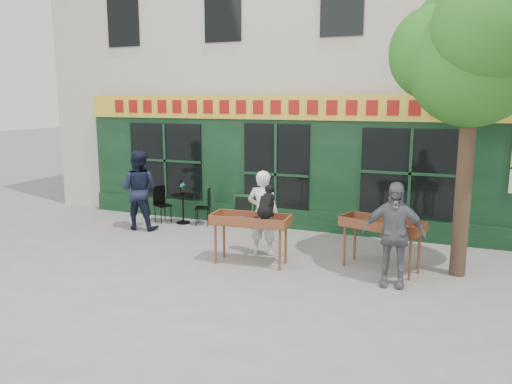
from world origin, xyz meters
TOP-DOWN VIEW (x-y plane):
  - ground at (0.00, 0.00)m, footprint 80.00×80.00m
  - building at (0.00, 5.97)m, footprint 14.00×7.26m
  - street_tree at (4.34, 0.36)m, footprint 3.05×2.90m
  - book_cart_center at (0.53, -0.56)m, footprint 1.54×0.73m
  - dog at (0.88, -0.61)m, footprint 0.38×0.62m
  - woman at (0.53, 0.09)m, footprint 0.68×0.47m
  - book_cart_right at (2.94, 0.05)m, footprint 1.61×1.00m
  - man_right at (3.24, -0.70)m, footprint 1.10×0.53m
  - bistro_table at (-2.37, 1.77)m, footprint 0.60×0.60m
  - bistro_chair_left at (-3.00, 1.71)m, footprint 0.48×0.48m
  - bistro_chair_right at (-1.73, 1.85)m, footprint 0.46×0.46m
  - potted_plant at (-2.37, 1.77)m, footprint 0.18×0.14m
  - man_left at (-3.07, 0.87)m, footprint 1.07×0.89m
  - chalkboard at (-0.85, 2.19)m, footprint 0.56×0.21m

SIDE VIEW (x-z plane):
  - ground at x=0.00m, z-range 0.00..0.00m
  - chalkboard at x=-0.85m, z-range 0.01..0.79m
  - bistro_table at x=-2.37m, z-range 0.16..0.92m
  - bistro_chair_left at x=-3.00m, z-range 0.08..1.03m
  - bistro_chair_right at x=-1.73m, z-range 0.08..1.03m
  - book_cart_center at x=0.53m, z-range 0.33..1.32m
  - book_cart_right at x=2.94m, z-range 0.33..1.32m
  - woman at x=0.53m, z-range 0.00..1.77m
  - man_right at x=3.24m, z-range 0.00..1.83m
  - potted_plant at x=-2.37m, z-range 0.77..1.08m
  - man_left at x=-3.07m, z-range 0.00..1.97m
  - dog at x=0.88m, z-range 0.99..1.59m
  - street_tree at x=4.34m, z-range 1.31..6.91m
  - building at x=0.00m, z-range -0.03..9.97m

